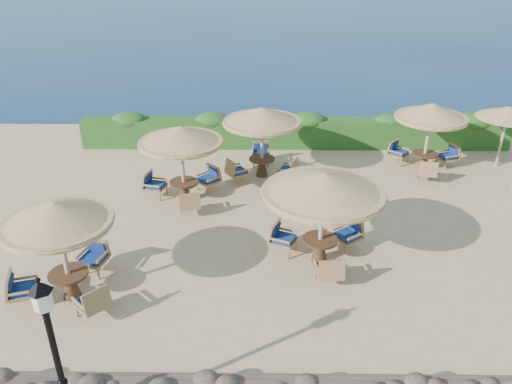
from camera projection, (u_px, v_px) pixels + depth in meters
The scene contains 9 objects.
ground at pixel (308, 234), 15.03m from camera, with size 120.00×120.00×0.00m, color tan.
hedge at pixel (295, 133), 21.19m from camera, with size 18.00×0.90×1.20m, color #1C4817.
lamp_post at pixel (59, 367), 8.31m from camera, with size 0.44×0.44×3.31m.
extra_parasol at pixel (508, 112), 18.62m from camera, with size 2.30×2.30×2.41m.
cafe_set_0 at pixel (60, 232), 11.57m from camera, with size 2.73×2.73×2.65m.
cafe_set_1 at pixel (323, 196), 12.89m from camera, with size 3.25×3.25×2.65m.
cafe_set_3 at pixel (181, 148), 16.13m from camera, with size 2.83×2.83×2.65m.
cafe_set_4 at pixel (262, 127), 17.91m from camera, with size 2.87×2.87×2.65m.
cafe_set_5 at pixel (430, 124), 18.37m from camera, with size 2.76×2.76×2.65m.
Camera 1 is at (-1.44, -12.86, 7.91)m, focal length 35.00 mm.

